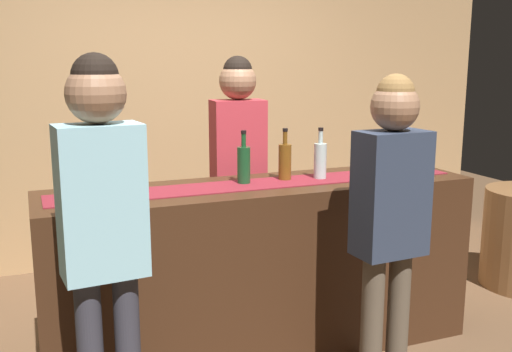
{
  "coord_description": "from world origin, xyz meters",
  "views": [
    {
      "loc": [
        -1.22,
        -2.98,
        1.69
      ],
      "look_at": [
        -0.04,
        0.0,
        1.05
      ],
      "focal_mm": 41.13,
      "sensor_mm": 36.0,
      "label": 1
    }
  ],
  "objects": [
    {
      "name": "ground_plane",
      "position": [
        0.0,
        0.0,
        0.0
      ],
      "size": [
        10.0,
        10.0,
        0.0
      ],
      "primitive_type": "plane",
      "color": "brown"
    },
    {
      "name": "back_wall",
      "position": [
        0.0,
        1.9,
        1.45
      ],
      "size": [
        6.0,
        0.12,
        2.9
      ],
      "primitive_type": "cube",
      "color": "tan",
      "rests_on": "ground"
    },
    {
      "name": "bar_counter",
      "position": [
        0.0,
        0.0,
        0.5
      ],
      "size": [
        2.46,
        0.6,
        1.0
      ],
      "primitive_type": "cube",
      "color": "#3D2314",
      "rests_on": "ground"
    },
    {
      "name": "counter_runner_cloth",
      "position": [
        0.0,
        0.0,
        1.0
      ],
      "size": [
        2.34,
        0.28,
        0.01
      ],
      "primitive_type": "cube",
      "color": "maroon",
      "rests_on": "bar_counter"
    },
    {
      "name": "wine_bottle_amber",
      "position": [
        0.16,
        0.05,
        1.11
      ],
      "size": [
        0.07,
        0.07,
        0.3
      ],
      "color": "brown",
      "rests_on": "bar_counter"
    },
    {
      "name": "wine_bottle_green",
      "position": [
        -0.09,
        0.05,
        1.11
      ],
      "size": [
        0.07,
        0.07,
        0.3
      ],
      "color": "#194723",
      "rests_on": "bar_counter"
    },
    {
      "name": "wine_bottle_clear",
      "position": [
        0.37,
        0.01,
        1.11
      ],
      "size": [
        0.07,
        0.07,
        0.3
      ],
      "color": "#B2C6C1",
      "rests_on": "bar_counter"
    },
    {
      "name": "wine_glass_near_customer",
      "position": [
        0.88,
        0.03,
        1.1
      ],
      "size": [
        0.07,
        0.07,
        0.14
      ],
      "color": "silver",
      "rests_on": "bar_counter"
    },
    {
      "name": "wine_glass_mid_counter",
      "position": [
        -0.86,
        -0.1,
        1.1
      ],
      "size": [
        0.07,
        0.07,
        0.14
      ],
      "color": "silver",
      "rests_on": "bar_counter"
    },
    {
      "name": "bartender",
      "position": [
        0.06,
        0.58,
        1.06
      ],
      "size": [
        0.35,
        0.24,
        1.71
      ],
      "rotation": [
        0.0,
        0.0,
        3.09
      ],
      "color": "#26262B",
      "rests_on": "ground"
    },
    {
      "name": "customer_sipping",
      "position": [
        0.38,
        -0.69,
        0.99
      ],
      "size": [
        0.35,
        0.23,
        1.62
      ],
      "rotation": [
        0.0,
        0.0,
        0.06
      ],
      "color": "brown",
      "rests_on": "ground"
    },
    {
      "name": "customer_browsing",
      "position": [
        -0.95,
        -0.59,
        1.06
      ],
      "size": [
        0.36,
        0.24,
        1.72
      ],
      "rotation": [
        0.0,
        0.0,
        0.09
      ],
      "color": "#33333D",
      "rests_on": "ground"
    }
  ]
}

